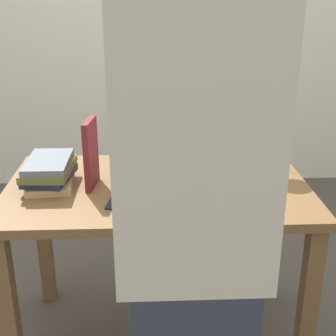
# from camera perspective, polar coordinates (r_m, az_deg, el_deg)

# --- Properties ---
(ground_plane) EXTENTS (12.00, 12.00, 0.00)m
(ground_plane) POSITION_cam_1_polar(r_m,az_deg,el_deg) (2.23, -1.12, -19.81)
(ground_plane) COLOR #47423D
(wall_back) EXTENTS (8.00, 0.06, 2.60)m
(wall_back) POSITION_cam_1_polar(r_m,az_deg,el_deg) (3.51, -2.11, 18.56)
(wall_back) COLOR silver
(wall_back) RESTS_ON ground_plane
(reading_desk) EXTENTS (1.18, 0.70, 0.74)m
(reading_desk) POSITION_cam_1_polar(r_m,az_deg,el_deg) (1.88, -1.26, -5.21)
(reading_desk) COLOR brown
(reading_desk) RESTS_ON ground_plane
(open_book) EXTENTS (0.51, 0.44, 0.09)m
(open_book) POSITION_cam_1_polar(r_m,az_deg,el_deg) (1.75, 0.94, -2.15)
(open_book) COLOR black
(open_book) RESTS_ON reading_desk
(book_stack_tall) EXTENTS (0.19, 0.27, 0.11)m
(book_stack_tall) POSITION_cam_1_polar(r_m,az_deg,el_deg) (1.86, -14.27, -0.48)
(book_stack_tall) COLOR tan
(book_stack_tall) RESTS_ON reading_desk
(book_standing_upright) EXTENTS (0.04, 0.15, 0.26)m
(book_standing_upright) POSITION_cam_1_polar(r_m,az_deg,el_deg) (1.79, -9.39, 1.72)
(book_standing_upright) COLOR maroon
(book_standing_upright) RESTS_ON reading_desk
(reading_lamp) EXTENTS (0.15, 0.15, 0.41)m
(reading_lamp) POSITION_cam_1_polar(r_m,az_deg,el_deg) (1.98, 11.08, 8.93)
(reading_lamp) COLOR #2D2D33
(reading_lamp) RESTS_ON reading_desk
(coffee_mug) EXTENTS (0.08, 0.09, 0.08)m
(coffee_mug) POSITION_cam_1_polar(r_m,az_deg,el_deg) (1.82, 8.44, -0.90)
(coffee_mug) COLOR white
(coffee_mug) RESTS_ON reading_desk
(pencil) EXTENTS (0.08, 0.16, 0.01)m
(pencil) POSITION_cam_1_polar(r_m,az_deg,el_deg) (1.58, 1.98, -5.87)
(pencil) COLOR gold
(pencil) RESTS_ON reading_desk
(person_reader) EXTENTS (0.36, 0.21, 1.69)m
(person_reader) POSITION_cam_1_polar(r_m,az_deg,el_deg) (1.16, 3.06, -11.81)
(person_reader) COLOR #2D3342
(person_reader) RESTS_ON ground_plane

